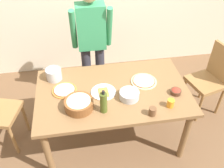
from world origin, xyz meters
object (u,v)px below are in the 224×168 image
object	(u,v)px
pizza_cooked_on_tray	(64,90)
cup_small_brown	(152,111)
person_cook	(92,40)
pizza_raw_on_board	(144,81)
plate_with_slice	(103,92)
cup_orange	(171,103)
dining_table	(113,97)
small_sauce_bowl	(176,91)
olive_oil_bottle	(104,102)
chair_wooden_right	(211,77)
popcorn_bowl	(79,103)
steel_pot	(54,74)
mixing_bowl_steel	(129,95)

from	to	relation	value
pizza_cooked_on_tray	cup_small_brown	distance (m)	0.94
person_cook	cup_small_brown	distance (m)	1.24
pizza_raw_on_board	plate_with_slice	bearing A→B (deg)	-167.55
cup_orange	pizza_raw_on_board	bearing A→B (deg)	111.40
person_cook	pizza_raw_on_board	distance (m)	0.85
dining_table	small_sauce_bowl	distance (m)	0.66
dining_table	olive_oil_bottle	world-z (taller)	olive_oil_bottle
pizza_raw_on_board	pizza_cooked_on_tray	size ratio (longest dim) A/B	1.09
cup_orange	plate_with_slice	bearing A→B (deg)	153.96
chair_wooden_right	cup_small_brown	xyz separation A→B (m)	(-1.01, -0.69, 0.26)
plate_with_slice	popcorn_bowl	xyz separation A→B (m)	(-0.26, -0.18, 0.05)
dining_table	plate_with_slice	world-z (taller)	plate_with_slice
steel_pot	cup_small_brown	size ratio (longest dim) A/B	2.04
popcorn_bowl	olive_oil_bottle	distance (m)	0.25
mixing_bowl_steel	steel_pot	bearing A→B (deg)	149.91
chair_wooden_right	pizza_raw_on_board	world-z (taller)	chair_wooden_right
olive_oil_bottle	cup_small_brown	distance (m)	0.47
pizza_raw_on_board	popcorn_bowl	size ratio (longest dim) A/B	1.01
small_sauce_bowl	steel_pot	bearing A→B (deg)	160.16
plate_with_slice	cup_small_brown	size ratio (longest dim) A/B	3.06
dining_table	plate_with_slice	distance (m)	0.14
small_sauce_bowl	olive_oil_bottle	world-z (taller)	olive_oil_bottle
olive_oil_bottle	dining_table	bearing A→B (deg)	64.10
small_sauce_bowl	cup_small_brown	xyz separation A→B (m)	(-0.32, -0.25, 0.01)
dining_table	pizza_raw_on_board	xyz separation A→B (m)	(0.36, 0.09, 0.10)
plate_with_slice	cup_small_brown	world-z (taller)	cup_small_brown
dining_table	mixing_bowl_steel	xyz separation A→B (m)	(0.15, -0.13, 0.13)
person_cook	pizza_cooked_on_tray	bearing A→B (deg)	-118.37
cup_orange	steel_pot	bearing A→B (deg)	151.19
cup_orange	cup_small_brown	bearing A→B (deg)	-159.29
small_sauce_bowl	cup_small_brown	distance (m)	0.41
person_cook	cup_small_brown	world-z (taller)	person_cook
chair_wooden_right	pizza_raw_on_board	distance (m)	1.01
mixing_bowl_steel	cup_small_brown	world-z (taller)	cup_small_brown
person_cook	steel_pot	distance (m)	0.66
popcorn_bowl	mixing_bowl_steel	bearing A→B (deg)	6.90
dining_table	popcorn_bowl	bearing A→B (deg)	-151.50
cup_orange	popcorn_bowl	bearing A→B (deg)	172.23
plate_with_slice	cup_small_brown	bearing A→B (deg)	-42.64
pizza_raw_on_board	steel_pot	bearing A→B (deg)	167.48
pizza_cooked_on_tray	mixing_bowl_steel	size ratio (longest dim) A/B	1.30
popcorn_bowl	small_sauce_bowl	bearing A→B (deg)	2.84
mixing_bowl_steel	cup_orange	bearing A→B (deg)	-26.11
person_cook	steel_pot	xyz separation A→B (m)	(-0.47, -0.45, -0.11)
pizza_cooked_on_tray	popcorn_bowl	xyz separation A→B (m)	(0.14, -0.28, 0.05)
person_cook	cup_orange	world-z (taller)	person_cook
small_sauce_bowl	steel_pot	world-z (taller)	steel_pot
person_cook	popcorn_bowl	world-z (taller)	person_cook
pizza_raw_on_board	cup_orange	world-z (taller)	cup_orange
dining_table	chair_wooden_right	world-z (taller)	chair_wooden_right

